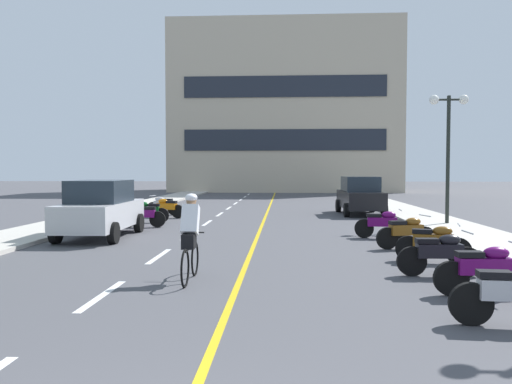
{
  "coord_description": "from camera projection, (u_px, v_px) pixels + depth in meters",
  "views": [
    {
      "loc": [
        1.12,
        -2.55,
        2.16
      ],
      "look_at": [
        0.12,
        15.42,
        1.37
      ],
      "focal_mm": 36.06,
      "sensor_mm": 36.0,
      "label": 1
    }
  ],
  "objects": [
    {
      "name": "motorcycle_4",
      "position": [
        434.0,
        242.0,
        11.9
      ],
      "size": [
        1.67,
        0.69,
        0.92
      ],
      "color": "black",
      "rests_on": "ground"
    },
    {
      "name": "motorcycle_9",
      "position": [
        167.0,
        207.0,
        22.9
      ],
      "size": [
        1.66,
        0.73,
        0.92
      ],
      "color": "black",
      "rests_on": "ground"
    },
    {
      "name": "lane_dash_3",
      "position": [
        189.0,
        236.0,
        16.77
      ],
      "size": [
        0.14,
        2.2,
        0.01
      ],
      "primitive_type": "cube",
      "color": "silver",
      "rests_on": "ground"
    },
    {
      "name": "cyclist_rider",
      "position": [
        190.0,
        235.0,
        9.94
      ],
      "size": [
        0.42,
        1.77,
        1.71
      ],
      "color": "black",
      "rests_on": "ground"
    },
    {
      "name": "motorcycle_6",
      "position": [
        382.0,
        223.0,
        16.1
      ],
      "size": [
        1.7,
        0.6,
        0.92
      ],
      "color": "black",
      "rests_on": "ground"
    },
    {
      "name": "centre_line_yellow",
      "position": [
        268.0,
        211.0,
        26.62
      ],
      "size": [
        0.12,
        66.0,
        0.01
      ],
      "primitive_type": "cube",
      "color": "gold",
      "rests_on": "ground"
    },
    {
      "name": "ground_plane",
      "position": [
        260.0,
        216.0,
        23.65
      ],
      "size": [
        140.0,
        140.0,
        0.0
      ],
      "primitive_type": "plane",
      "color": "#47474C"
    },
    {
      "name": "lane_dash_9",
      "position": [
        245.0,
        197.0,
        40.71
      ],
      "size": [
        0.14,
        2.2,
        0.01
      ],
      "primitive_type": "cube",
      "color": "silver",
      "rests_on": "ground"
    },
    {
      "name": "motorcycle_8",
      "position": [
        148.0,
        211.0,
        20.83
      ],
      "size": [
        1.7,
        0.6,
        0.92
      ],
      "color": "black",
      "rests_on": "ground"
    },
    {
      "name": "motorcycle_2",
      "position": [
        485.0,
        269.0,
        8.73
      ],
      "size": [
        1.7,
        0.6,
        0.92
      ],
      "color": "black",
      "rests_on": "ground"
    },
    {
      "name": "lane_dash_11",
      "position": [
        252.0,
        192.0,
        48.69
      ],
      "size": [
        0.14,
        2.2,
        0.01
      ],
      "primitive_type": "cube",
      "color": "silver",
      "rests_on": "ground"
    },
    {
      "name": "motorcycle_3",
      "position": [
        440.0,
        253.0,
        10.37
      ],
      "size": [
        1.7,
        0.6,
        0.92
      ],
      "color": "black",
      "rests_on": "ground"
    },
    {
      "name": "lane_dash_6",
      "position": [
        229.0,
        208.0,
        28.74
      ],
      "size": [
        0.14,
        2.2,
        0.01
      ],
      "primitive_type": "cube",
      "color": "silver",
      "rests_on": "ground"
    },
    {
      "name": "motorcycle_7",
      "position": [
        142.0,
        215.0,
        19.14
      ],
      "size": [
        1.7,
        0.6,
        0.92
      ],
      "color": "black",
      "rests_on": "ground"
    },
    {
      "name": "street_lamp_mid",
      "position": [
        448.0,
        129.0,
        19.4
      ],
      "size": [
        1.46,
        0.36,
        4.85
      ],
      "color": "black",
      "rests_on": "curb_right"
    },
    {
      "name": "lane_dash_7",
      "position": [
        235.0,
        203.0,
        32.73
      ],
      "size": [
        0.14,
        2.2,
        0.01
      ],
      "primitive_type": "cube",
      "color": "silver",
      "rests_on": "ground"
    },
    {
      "name": "lane_dash_4",
      "position": [
        207.0,
        223.0,
        20.76
      ],
      "size": [
        0.14,
        2.2,
        0.01
      ],
      "primitive_type": "cube",
      "color": "silver",
      "rests_on": "ground"
    },
    {
      "name": "lane_dash_1",
      "position": [
        102.0,
        295.0,
        8.79
      ],
      "size": [
        0.14,
        2.2,
        0.01
      ],
      "primitive_type": "cube",
      "color": "silver",
      "rests_on": "ground"
    },
    {
      "name": "parked_car_mid",
      "position": [
        360.0,
        195.0,
        24.63
      ],
      "size": [
        2.03,
        4.25,
        1.82
      ],
      "color": "black",
      "rests_on": "ground"
    },
    {
      "name": "curb_right",
      "position": [
        403.0,
        211.0,
        26.24
      ],
      "size": [
        2.4,
        72.0,
        0.12
      ],
      "primitive_type": "cube",
      "color": "#B7B2A8",
      "rests_on": "ground"
    },
    {
      "name": "lane_dash_10",
      "position": [
        249.0,
        194.0,
        44.7
      ],
      "size": [
        0.14,
        2.2,
        0.01
      ],
      "primitive_type": "cube",
      "color": "silver",
      "rests_on": "ground"
    },
    {
      "name": "lane_dash_2",
      "position": [
        159.0,
        256.0,
        12.78
      ],
      "size": [
        0.14,
        2.2,
        0.01
      ],
      "primitive_type": "cube",
      "color": "silver",
      "rests_on": "ground"
    },
    {
      "name": "lane_dash_8",
      "position": [
        241.0,
        200.0,
        36.72
      ],
      "size": [
        0.14,
        2.2,
        0.01
      ],
      "primitive_type": "cube",
      "color": "silver",
      "rests_on": "ground"
    },
    {
      "name": "curb_left",
      "position": [
        126.0,
        209.0,
        27.03
      ],
      "size": [
        2.4,
        72.0,
        0.12
      ],
      "primitive_type": "cube",
      "color": "#B7B2A8",
      "rests_on": "ground"
    },
    {
      "name": "motorcycle_10",
      "position": [
        163.0,
        205.0,
        24.54
      ],
      "size": [
        1.67,
        0.7,
        0.92
      ],
      "color": "black",
      "rests_on": "ground"
    },
    {
      "name": "motorcycle_5",
      "position": [
        407.0,
        232.0,
        13.96
      ],
      "size": [
        1.67,
        0.68,
        0.92
      ],
      "color": "black",
      "rests_on": "ground"
    },
    {
      "name": "lane_dash_5",
      "position": [
        220.0,
        214.0,
        24.75
      ],
      "size": [
        0.14,
        2.2,
        0.01
      ],
      "primitive_type": "cube",
      "color": "silver",
      "rests_on": "ground"
    },
    {
      "name": "parked_car_near",
      "position": [
        101.0,
        209.0,
        16.3
      ],
      "size": [
        1.98,
        4.23,
        1.82
      ],
      "color": "black",
      "rests_on": "ground"
    },
    {
      "name": "office_building",
      "position": [
        284.0,
        110.0,
        51.59
      ],
      "size": [
        22.11,
        8.99,
        16.3
      ],
      "color": "#BCAD93",
      "rests_on": "ground"
    }
  ]
}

